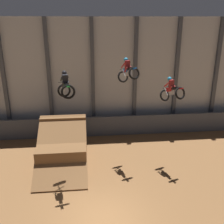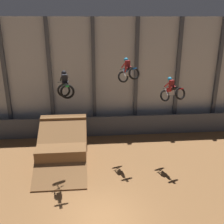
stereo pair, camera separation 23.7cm
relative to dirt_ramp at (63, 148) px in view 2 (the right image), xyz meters
The scene contains 7 objects.
ground_plane 6.22m from the dirt_ramp, 68.89° to the right, with size 60.00×60.00×0.00m, color brown.
arena_back_wall 6.42m from the dirt_ramp, 65.28° to the left, with size 32.00×0.40×9.15m.
lower_barrier 4.38m from the dirt_ramp, 59.58° to the left, with size 31.36×0.20×1.62m.
dirt_ramp is the anchor object (origin of this frame).
rider_bike_left_air 5.22m from the dirt_ramp, 75.30° to the right, with size 1.07×1.78×1.58m.
rider_bike_center_air 6.56m from the dirt_ramp, ahead, with size 1.27×1.82×1.64m.
rider_bike_right_air 7.89m from the dirt_ramp, ahead, with size 1.32×1.82×1.64m.
Camera 2 is at (-0.37, -9.99, 9.00)m, focal length 42.00 mm.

